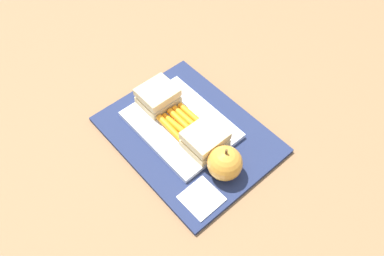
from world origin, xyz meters
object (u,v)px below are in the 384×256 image
at_px(sandwich_half_left, 158,96).
at_px(sandwich_half_right, 205,139).
at_px(carrot_sticks_bundle, 180,121).
at_px(paper_napkin, 202,198).
at_px(food_tray, 181,125).
at_px(apple, 225,163).

distance_m(sandwich_half_left, sandwich_half_right, 0.16).
relative_size(carrot_sticks_bundle, paper_napkin, 1.12).
bearing_deg(sandwich_half_left, food_tray, 0.00).
bearing_deg(apple, food_tray, 176.15).
distance_m(sandwich_half_right, carrot_sticks_bundle, 0.08).
height_order(apple, paper_napkin, apple).
xyz_separation_m(sandwich_half_left, apple, (0.22, -0.01, 0.00)).
relative_size(food_tray, sandwich_half_right, 2.88).
relative_size(sandwich_half_right, carrot_sticks_bundle, 1.02).
bearing_deg(sandwich_half_left, paper_napkin, -19.23).
bearing_deg(sandwich_half_right, sandwich_half_left, 180.00).
xyz_separation_m(carrot_sticks_bundle, paper_napkin, (0.16, -0.08, -0.02)).
bearing_deg(carrot_sticks_bundle, food_tray, 26.49).
distance_m(sandwich_half_left, apple, 0.22).
height_order(sandwich_half_right, carrot_sticks_bundle, sandwich_half_right).
height_order(food_tray, apple, apple).
relative_size(carrot_sticks_bundle, apple, 0.96).
height_order(sandwich_half_left, carrot_sticks_bundle, sandwich_half_left).
relative_size(sandwich_half_right, apple, 0.98).
xyz_separation_m(food_tray, paper_napkin, (0.16, -0.08, -0.00)).
relative_size(sandwich_half_left, apple, 0.98).
distance_m(sandwich_half_right, apple, 0.07).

